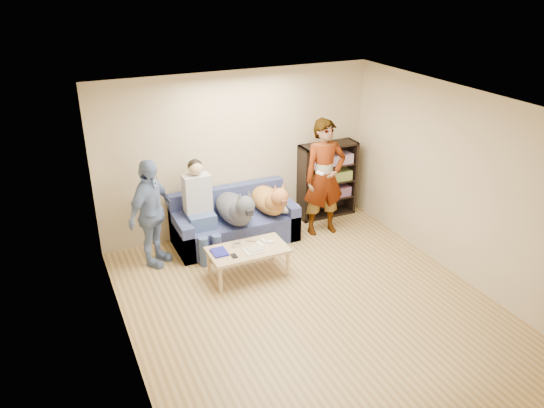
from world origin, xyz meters
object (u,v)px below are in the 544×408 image
person_standing_right (325,178)px  sofa (234,224)px  bookshelf (327,178)px  notebook_blue (219,252)px  dog_gray (236,209)px  coffee_table (248,252)px  person_standing_left (151,214)px  dog_tan (270,200)px  person_seated (200,205)px  camera_silver (237,245)px

person_standing_right → sofa: bearing=171.9°
bookshelf → notebook_blue: bearing=-152.5°
dog_gray → coffee_table: 0.87m
person_standing_left → notebook_blue: size_ratio=6.15×
dog_tan → coffee_table: 1.23m
person_seated → person_standing_left: bearing=-175.5°
camera_silver → person_seated: (-0.26, 0.82, 0.33)m
notebook_blue → dog_tan: dog_tan is taller
person_seated → dog_gray: person_seated is taller
coffee_table → camera_silver: bearing=135.0°
notebook_blue → dog_gray: dog_gray is taller
coffee_table → sofa: bearing=79.6°
person_standing_left → person_seated: 0.74m
camera_silver → person_seated: size_ratio=0.07×
person_standing_right → dog_tan: person_standing_right is taller
person_standing_right → coffee_table: 1.88m
person_standing_right → camera_silver: person_standing_right is taller
camera_silver → coffee_table: camera_silver is taller
coffee_table → bookshelf: bearing=33.0°
dog_tan → bookshelf: bearing=16.5°
person_seated → coffee_table: size_ratio=1.34×
person_seated → bookshelf: bearing=8.6°
dog_gray → coffee_table: dog_gray is taller
person_standing_right → camera_silver: bearing=-155.9°
person_standing_left → dog_tan: person_standing_left is taller
person_standing_left → dog_tan: (1.87, 0.05, -0.15)m
camera_silver → bookshelf: bearing=29.1°
notebook_blue → camera_silver: 0.29m
person_standing_right → bookshelf: 0.72m
person_standing_left → bookshelf: person_standing_left is taller
notebook_blue → sofa: bearing=59.6°
bookshelf → coffee_table: bearing=-147.0°
camera_silver → sofa: bearing=71.5°
person_standing_left → coffee_table: (1.12, -0.88, -0.43)m
dog_gray → coffee_table: size_ratio=1.16×
dog_tan → person_standing_right: bearing=-11.9°
person_seated → dog_gray: bearing=-13.6°
dog_gray → camera_silver: bearing=-110.5°
camera_silver → coffee_table: bearing=-45.0°
camera_silver → dog_gray: (0.26, 0.69, 0.22)m
sofa → dog_gray: size_ratio=1.49×
sofa → coffee_table: size_ratio=1.73×
dog_gray → bookshelf: 1.92m
person_standing_right → dog_gray: bearing=-178.1°
dog_gray → coffee_table: (-0.14, -0.81, -0.29)m
person_standing_right → dog_tan: 0.94m
notebook_blue → dog_tan: (1.15, 0.88, 0.22)m
person_seated → dog_gray: 0.54m
person_standing_left → coffee_table: 1.48m
person_standing_left → camera_silver: person_standing_left is taller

